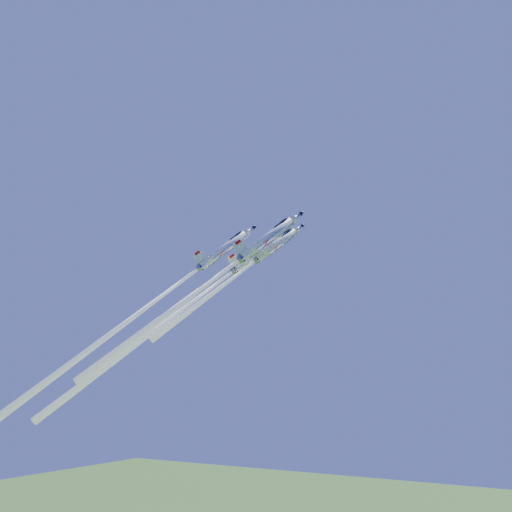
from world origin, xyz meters
The scene contains 4 objects.
jet_lead centered at (-4.79, -1.63, 87.26)m, with size 25.79×21.26×29.43m.
jet_left centered at (-19.45, -4.27, 79.15)m, with size 41.10×35.16×48.96m.
jet_right centered at (-7.98, -9.70, 83.73)m, with size 35.32×29.48×40.89m.
jet_slot centered at (-22.63, -12.31, 79.23)m, with size 39.72×33.93×47.25m.
Camera 1 is at (62.62, -106.05, 64.16)m, focal length 40.00 mm.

